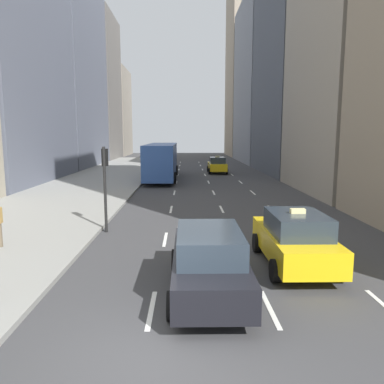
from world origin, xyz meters
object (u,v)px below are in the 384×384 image
at_px(taxi_second, 217,165).
at_px(traffic_light_pole, 105,175).
at_px(taxi_lead, 295,239).
at_px(city_bus, 162,160).
at_px(sedan_black_near, 209,260).

height_order(taxi_second, traffic_light_pole, traffic_light_pole).
height_order(taxi_lead, traffic_light_pole, traffic_light_pole).
bearing_deg(taxi_second, city_bus, -134.87).
relative_size(taxi_second, traffic_light_pole, 1.22).
xyz_separation_m(taxi_lead, city_bus, (-5.61, 23.30, 0.91)).
bearing_deg(taxi_lead, sedan_black_near, -144.90).
bearing_deg(city_bus, taxi_second, 45.13).
distance_m(sedan_black_near, city_bus, 25.44).
bearing_deg(sedan_black_near, taxi_lead, 35.10).
distance_m(taxi_second, sedan_black_near, 31.03).
bearing_deg(taxi_second, sedan_black_near, -95.18).
relative_size(taxi_second, city_bus, 0.38).
relative_size(sedan_black_near, traffic_light_pole, 1.37).
distance_m(sedan_black_near, traffic_light_pole, 7.60).
distance_m(taxi_lead, city_bus, 23.98).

